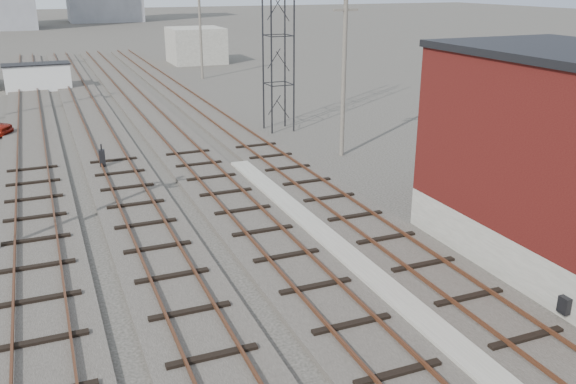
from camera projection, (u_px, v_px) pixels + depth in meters
ground at (133, 80)px, 59.61m from camera, size 320.00×320.00×0.00m
track_right at (217, 120)px, 42.16m from camera, size 3.20×90.00×0.39m
track_mid_right at (160, 125)px, 40.72m from camera, size 3.20×90.00×0.39m
track_mid_left at (98, 130)px, 39.28m from camera, size 3.20×90.00×0.39m
track_left at (31, 136)px, 37.84m from camera, size 3.20×90.00×0.39m
platform_curb at (374, 281)px, 19.62m from camera, size 0.90×28.00×0.26m
lattice_tower at (278, 10)px, 37.30m from camera, size 1.60×1.60×15.00m
utility_pole_right_a at (344, 69)px, 32.45m from camera, size 1.80×0.24×9.00m
utility_pole_right_b at (200, 29)px, 58.62m from camera, size 1.80×0.24×9.00m
shed_right at (196, 45)px, 70.91m from camera, size 6.00×6.00×4.00m
switch_stand at (102, 159)px, 31.23m from camera, size 0.32×0.32×1.27m
site_trailer at (37, 77)px, 53.45m from camera, size 5.70×2.66×2.36m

